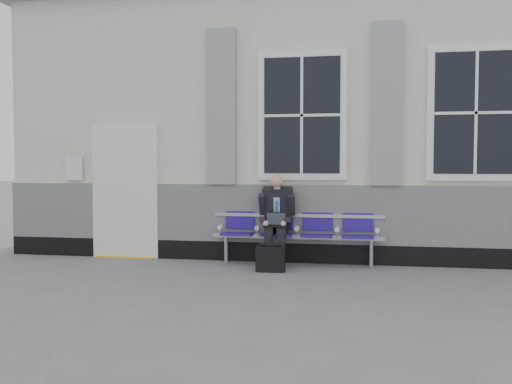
# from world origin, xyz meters

# --- Properties ---
(ground) EXTENTS (70.00, 70.00, 0.00)m
(ground) POSITION_xyz_m (0.00, 0.00, 0.00)
(ground) COLOR slate
(ground) RESTS_ON ground
(station_building) EXTENTS (14.40, 4.40, 4.49)m
(station_building) POSITION_xyz_m (-0.02, 3.47, 2.22)
(station_building) COLOR beige
(station_building) RESTS_ON ground
(bench) EXTENTS (2.60, 0.47, 0.91)m
(bench) POSITION_xyz_m (-2.20, 1.32, 0.55)
(bench) COLOR #9EA0A3
(bench) RESTS_ON ground
(businessman) EXTENTS (0.54, 0.72, 1.36)m
(businessman) POSITION_xyz_m (-2.50, 1.19, 0.74)
(businessman) COLOR black
(businessman) RESTS_ON ground
(briefcase) EXTENTS (0.41, 0.18, 0.41)m
(briefcase) POSITION_xyz_m (-2.51, 0.65, 0.19)
(briefcase) COLOR black
(briefcase) RESTS_ON ground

